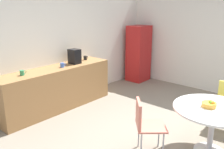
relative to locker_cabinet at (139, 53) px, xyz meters
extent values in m
plane|color=gray|center=(-2.55, -2.55, -0.80)|extent=(6.00, 6.00, 0.00)
cube|color=white|center=(-2.55, 0.45, 0.50)|extent=(6.00, 0.10, 2.60)
cube|color=#9E7042|center=(-2.83, 0.10, -0.35)|extent=(2.55, 0.60, 0.90)
cube|color=#B21E1E|center=(0.00, 0.00, 0.00)|extent=(0.60, 0.50, 1.60)
cylinder|color=silver|center=(-2.32, -2.96, -0.42)|extent=(0.08, 0.08, 0.69)
cylinder|color=white|center=(-2.32, -2.96, -0.09)|extent=(1.15, 1.15, 0.03)
cylinder|color=silver|center=(-2.69, -2.31, -0.59)|extent=(0.02, 0.02, 0.42)
cylinder|color=silver|center=(-2.93, -2.52, -0.59)|extent=(0.02, 0.02, 0.42)
cylinder|color=silver|center=(-2.90, -2.07, -0.59)|extent=(0.02, 0.02, 0.42)
cylinder|color=silver|center=(-3.14, -2.28, -0.59)|extent=(0.02, 0.02, 0.42)
cube|color=#DB7260|center=(-2.91, -2.30, -0.36)|extent=(0.59, 0.59, 0.03)
cube|color=#DB7260|center=(-3.04, -2.16, -0.16)|extent=(0.31, 0.28, 0.38)
cylinder|color=silver|center=(-1.59, -2.74, -0.59)|extent=(0.02, 0.02, 0.42)
cylinder|color=silver|center=(-1.28, -2.72, -0.59)|extent=(0.02, 0.02, 0.42)
cylinder|color=gold|center=(-2.34, -2.90, -0.04)|extent=(0.21, 0.21, 0.07)
sphere|color=#66B233|center=(-2.34, -2.93, 0.00)|extent=(0.07, 0.07, 0.07)
sphere|color=yellow|center=(-2.31, -2.91, 0.00)|extent=(0.07, 0.07, 0.07)
sphere|color=orange|center=(-2.34, -2.94, 0.00)|extent=(0.07, 0.07, 0.07)
cylinder|color=black|center=(-1.91, 0.20, 0.15)|extent=(0.08, 0.08, 0.09)
torus|color=black|center=(-1.85, 0.20, 0.15)|extent=(0.06, 0.01, 0.06)
cylinder|color=#3F66BF|center=(-2.72, 0.02, 0.15)|extent=(0.08, 0.08, 0.09)
torus|color=#3F66BF|center=(-2.66, 0.02, 0.15)|extent=(0.06, 0.01, 0.06)
cylinder|color=#338C59|center=(-3.58, 0.09, 0.15)|extent=(0.08, 0.08, 0.09)
torus|color=#338C59|center=(-3.52, 0.09, 0.15)|extent=(0.06, 0.01, 0.06)
cube|color=black|center=(-2.32, 0.10, 0.26)|extent=(0.20, 0.24, 0.32)
camera|label=1|loc=(-5.67, -3.96, 1.33)|focal=38.45mm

